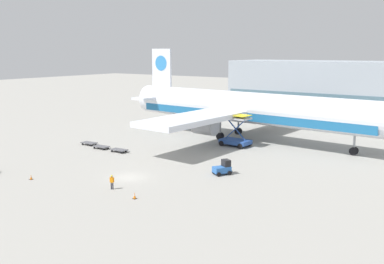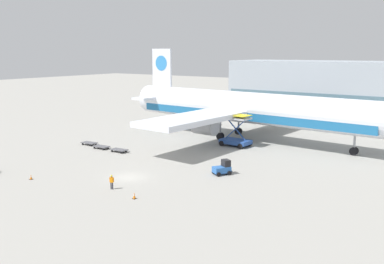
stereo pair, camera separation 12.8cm
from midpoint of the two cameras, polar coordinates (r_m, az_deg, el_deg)
ground_plane at (r=57.49m, az=-8.32°, el=-6.00°), size 400.00×400.00×0.00m
airplane_main at (r=81.04m, az=7.13°, el=3.11°), size 58.09×48.43×17.00m
scissor_lift_loader at (r=75.46m, az=5.89°, el=-0.29°), size 5.39×3.68×5.58m
baggage_tug_foreground at (r=58.15m, az=4.19°, el=-4.83°), size 2.56×2.82×2.00m
baggage_dolly_lead at (r=78.30m, az=-13.49°, el=-1.42°), size 3.73×1.63×0.48m
baggage_dolly_second at (r=74.82m, az=-11.94°, el=-1.91°), size 3.73×1.63×0.48m
baggage_dolly_third at (r=71.81m, az=-9.64°, el=-2.36°), size 3.73×1.63×0.48m
ground_crew_far at (r=52.74m, az=-10.59°, el=-6.42°), size 0.53×0.35×1.78m
traffic_cone_near at (r=49.25m, az=-7.64°, el=-8.41°), size 0.40×0.40×0.74m
traffic_cone_far at (r=59.71m, az=-20.62°, el=-5.65°), size 0.40×0.40×0.63m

